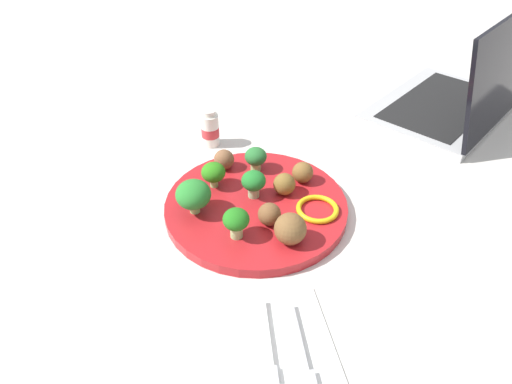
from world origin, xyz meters
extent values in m
plane|color=silver|center=(0.00, 0.00, 0.00)|extent=(4.00, 4.00, 0.00)
cylinder|color=red|center=(0.00, 0.00, 0.01)|extent=(0.28, 0.28, 0.02)
cylinder|color=#A5D080|center=(0.07, -0.04, 0.02)|extent=(0.02, 0.02, 0.02)
ellipsoid|color=#23751C|center=(0.07, -0.04, 0.05)|extent=(0.04, 0.04, 0.03)
cylinder|color=#97BC83|center=(-0.02, 0.00, 0.02)|extent=(0.02, 0.02, 0.02)
ellipsoid|color=#22772A|center=(-0.02, 0.00, 0.05)|extent=(0.04, 0.04, 0.03)
cylinder|color=#93C372|center=(-0.06, -0.06, 0.02)|extent=(0.01, 0.01, 0.01)
ellipsoid|color=#2E8019|center=(-0.06, -0.06, 0.04)|extent=(0.04, 0.04, 0.03)
cylinder|color=#96C878|center=(-0.09, 0.02, 0.02)|extent=(0.02, 0.02, 0.01)
ellipsoid|color=#2A6F31|center=(-0.09, 0.02, 0.04)|extent=(0.04, 0.04, 0.03)
cylinder|color=#95C96F|center=(0.00, -0.09, 0.02)|extent=(0.01, 0.01, 0.01)
ellipsoid|color=#2A7F2F|center=(0.00, -0.09, 0.05)|extent=(0.05, 0.05, 0.04)
sphere|color=brown|center=(0.05, 0.01, 0.03)|extent=(0.03, 0.03, 0.03)
sphere|color=brown|center=(-0.04, 0.09, 0.03)|extent=(0.03, 0.03, 0.03)
sphere|color=brown|center=(0.09, 0.03, 0.04)|extent=(0.04, 0.04, 0.04)
sphere|color=brown|center=(-0.10, -0.03, 0.03)|extent=(0.03, 0.03, 0.03)
sphere|color=brown|center=(-0.01, 0.05, 0.03)|extent=(0.03, 0.03, 0.03)
torus|color=yellow|center=(0.04, 0.08, 0.02)|extent=(0.08, 0.08, 0.01)
cube|color=white|center=(0.25, -0.03, 0.00)|extent=(0.18, 0.13, 0.01)
cube|color=silver|center=(0.24, -0.01, 0.01)|extent=(0.09, 0.02, 0.01)
cube|color=white|center=(0.22, -0.04, 0.01)|extent=(0.09, 0.02, 0.01)
cylinder|color=white|center=(-0.21, -0.04, 0.03)|extent=(0.03, 0.03, 0.06)
cylinder|color=red|center=(-0.21, -0.04, 0.03)|extent=(0.03, 0.03, 0.02)
cylinder|color=silver|center=(-0.21, -0.04, 0.07)|extent=(0.02, 0.02, 0.01)
cube|color=#B6B6B6|center=(-0.22, 0.45, 0.01)|extent=(0.36, 0.39, 0.02)
cube|color=black|center=(-0.22, 0.45, 0.02)|extent=(0.29, 0.32, 0.00)
cube|color=black|center=(-0.15, 0.50, 0.11)|extent=(0.21, 0.28, 0.20)
camera|label=1|loc=(0.54, -0.13, 0.47)|focal=32.68mm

